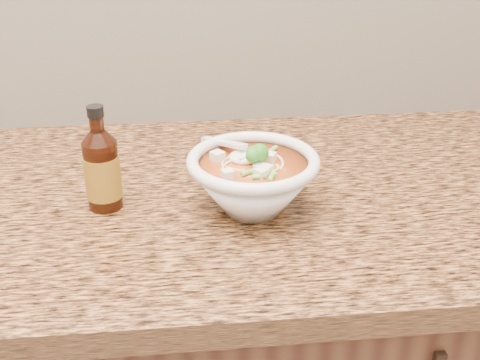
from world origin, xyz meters
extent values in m
cube|color=beige|center=(0.00, 1.99, 1.15)|extent=(4.00, 0.02, 0.50)
cube|color=#A46D3C|center=(0.00, 1.68, 0.88)|extent=(4.00, 0.68, 0.04)
cylinder|color=white|center=(0.29, 1.60, 0.90)|extent=(0.08, 0.08, 0.01)
torus|color=white|center=(0.29, 1.60, 0.98)|extent=(0.20, 0.20, 0.02)
torus|color=beige|center=(0.30, 1.59, 0.98)|extent=(0.14, 0.14, 0.00)
torus|color=beige|center=(0.27, 1.59, 0.97)|extent=(0.12, 0.12, 0.00)
torus|color=beige|center=(0.28, 1.61, 0.97)|extent=(0.09, 0.09, 0.00)
torus|color=beige|center=(0.27, 1.59, 0.97)|extent=(0.08, 0.08, 0.00)
torus|color=beige|center=(0.27, 1.60, 0.97)|extent=(0.10, 0.10, 0.00)
torus|color=beige|center=(0.28, 1.58, 0.97)|extent=(0.11, 0.11, 0.00)
torus|color=beige|center=(0.27, 1.60, 0.97)|extent=(0.06, 0.06, 0.00)
torus|color=beige|center=(0.29, 1.58, 0.97)|extent=(0.09, 0.09, 0.00)
torus|color=beige|center=(0.30, 1.59, 0.96)|extent=(0.12, 0.12, 0.00)
cube|color=silver|center=(0.32, 1.61, 0.98)|extent=(0.02, 0.02, 0.02)
cube|color=silver|center=(0.27, 1.57, 0.98)|extent=(0.02, 0.02, 0.02)
cube|color=silver|center=(0.26, 1.64, 0.98)|extent=(0.02, 0.02, 0.02)
cube|color=silver|center=(0.31, 1.56, 0.98)|extent=(0.02, 0.02, 0.02)
cube|color=silver|center=(0.26, 1.62, 0.98)|extent=(0.02, 0.02, 0.02)
cube|color=silver|center=(0.27, 1.57, 0.98)|extent=(0.02, 0.02, 0.02)
cube|color=silver|center=(0.31, 1.60, 0.98)|extent=(0.02, 0.02, 0.02)
cube|color=silver|center=(0.30, 1.57, 0.98)|extent=(0.02, 0.02, 0.01)
cube|color=silver|center=(0.30, 1.64, 0.98)|extent=(0.02, 0.02, 0.02)
ellipsoid|color=#196014|center=(0.29, 1.59, 1.00)|extent=(0.04, 0.04, 0.03)
cylinder|color=#75B545|center=(0.24, 1.57, 0.98)|extent=(0.02, 0.02, 0.01)
cylinder|color=#75B545|center=(0.35, 1.59, 0.98)|extent=(0.02, 0.01, 0.01)
cylinder|color=#75B545|center=(0.31, 1.62, 0.98)|extent=(0.01, 0.02, 0.01)
cylinder|color=#75B545|center=(0.30, 1.57, 0.98)|extent=(0.02, 0.02, 0.01)
cylinder|color=#75B545|center=(0.24, 1.58, 0.98)|extent=(0.02, 0.02, 0.01)
cylinder|color=#75B545|center=(0.27, 1.65, 0.98)|extent=(0.02, 0.01, 0.01)
ellipsoid|color=white|center=(0.27, 1.62, 0.98)|extent=(0.05, 0.05, 0.02)
cube|color=white|center=(0.25, 1.66, 0.99)|extent=(0.07, 0.10, 0.03)
cylinder|color=#3A1508|center=(0.06, 1.63, 0.96)|extent=(0.07, 0.07, 0.11)
cylinder|color=#3A1508|center=(0.06, 1.63, 1.04)|extent=(0.03, 0.03, 0.02)
cylinder|color=black|center=(0.06, 1.63, 1.06)|extent=(0.03, 0.03, 0.02)
cylinder|color=red|center=(0.06, 1.63, 0.95)|extent=(0.07, 0.07, 0.07)
camera|label=1|loc=(0.18, 0.79, 1.37)|focal=45.00mm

